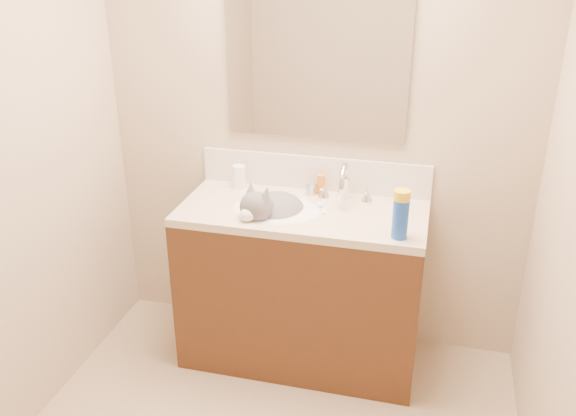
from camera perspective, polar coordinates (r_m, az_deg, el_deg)
The scene contains 16 objects.
room_shell at distance 1.85m, azimuth -5.24°, elevation 5.64°, with size 2.24×2.54×2.52m.
vanity_cabinet at distance 3.17m, azimuth 1.28°, elevation -7.53°, with size 1.20×0.55×0.82m, color #432412.
counter_slab at distance 2.97m, azimuth 1.36°, elevation -0.44°, with size 1.20×0.55×0.04m, color beige.
basin at distance 2.99m, azimuth -1.02°, elevation -1.31°, with size 0.45×0.36×0.14m, color white.
faucet at distance 3.02m, azimuth 5.30°, elevation 2.09°, with size 0.28×0.20×0.21m.
cat at distance 2.97m, azimuth -1.44°, elevation -0.56°, with size 0.40×0.45×0.32m.
backsplash at distance 3.16m, azimuth 2.45°, elevation 3.30°, with size 1.20×0.02×0.18m, color silver.
mirror at distance 3.00m, azimuth 2.65°, elevation 13.88°, with size 0.90×0.02×0.80m, color white.
pill_bottle at distance 3.20m, azimuth -4.59°, elevation 2.95°, with size 0.07×0.07×0.12m, color white.
pill_label at distance 3.21m, azimuth -4.59°, elevation 2.71°, with size 0.06×0.06×0.04m, color orange.
silver_jar at distance 3.11m, azimuth 2.17°, elevation 1.84°, with size 0.06×0.06×0.06m, color #B7B7BC.
amber_bottle at distance 3.12m, azimuth 3.12°, elevation 2.23°, with size 0.04×0.04×0.10m, color orange.
toothbrush at distance 2.96m, azimuth 3.15°, elevation 0.01°, with size 0.02×0.14×0.01m, color white.
toothbrush_head at distance 2.96m, azimuth 3.15°, elevation 0.05°, with size 0.02×0.03×0.02m, color #6C97E5.
spray_can at distance 2.68m, azimuth 10.47°, elevation -0.90°, with size 0.07×0.07×0.19m, color blue.
spray_cap at distance 2.64m, azimuth 10.64°, elevation 1.19°, with size 0.07×0.07×0.04m, color yellow.
Camera 1 is at (0.59, -1.66, 2.07)m, focal length 38.00 mm.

